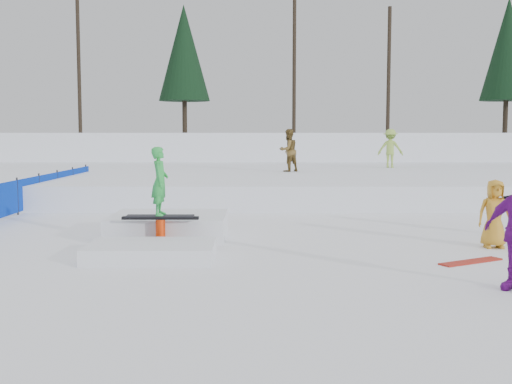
{
  "coord_description": "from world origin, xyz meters",
  "views": [
    {
      "loc": [
        0.5,
        -12.08,
        2.4
      ],
      "look_at": [
        0.5,
        2.0,
        1.1
      ],
      "focal_mm": 45.0,
      "sensor_mm": 36.0,
      "label": 1
    }
  ],
  "objects_px": {
    "spectator_yellow": "(495,214)",
    "jib_rail_feature": "(165,229)",
    "walker_ygreen": "(390,148)",
    "walker_olive": "(288,150)",
    "safety_fence": "(17,196)"
  },
  "relations": [
    {
      "from": "spectator_yellow",
      "to": "jib_rail_feature",
      "type": "height_order",
      "value": "jib_rail_feature"
    },
    {
      "from": "walker_ygreen",
      "to": "spectator_yellow",
      "type": "xyz_separation_m",
      "value": [
        -1.2,
        -16.3,
        -0.97
      ]
    },
    {
      "from": "safety_fence",
      "to": "walker_ygreen",
      "type": "xyz_separation_m",
      "value": [
        13.19,
        10.9,
        1.14
      ]
    },
    {
      "from": "safety_fence",
      "to": "jib_rail_feature",
      "type": "height_order",
      "value": "jib_rail_feature"
    },
    {
      "from": "safety_fence",
      "to": "walker_olive",
      "type": "relative_size",
      "value": 9.09
    },
    {
      "from": "safety_fence",
      "to": "spectator_yellow",
      "type": "bearing_deg",
      "value": -24.24
    },
    {
      "from": "walker_ygreen",
      "to": "walker_olive",
      "type": "bearing_deg",
      "value": 49.49
    },
    {
      "from": "walker_olive",
      "to": "walker_ygreen",
      "type": "xyz_separation_m",
      "value": [
        4.86,
        3.12,
        0.01
      ]
    },
    {
      "from": "walker_olive",
      "to": "jib_rail_feature",
      "type": "distance_m",
      "value": 13.11
    },
    {
      "from": "walker_olive",
      "to": "safety_fence",
      "type": "bearing_deg",
      "value": 7.45
    },
    {
      "from": "walker_olive",
      "to": "jib_rail_feature",
      "type": "height_order",
      "value": "walker_olive"
    },
    {
      "from": "spectator_yellow",
      "to": "jib_rail_feature",
      "type": "relative_size",
      "value": 0.33
    },
    {
      "from": "walker_ygreen",
      "to": "jib_rail_feature",
      "type": "distance_m",
      "value": 17.79
    },
    {
      "from": "safety_fence",
      "to": "jib_rail_feature",
      "type": "xyz_separation_m",
      "value": [
        5.0,
        -4.83,
        -0.25
      ]
    },
    {
      "from": "safety_fence",
      "to": "jib_rail_feature",
      "type": "relative_size",
      "value": 3.64
    }
  ]
}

